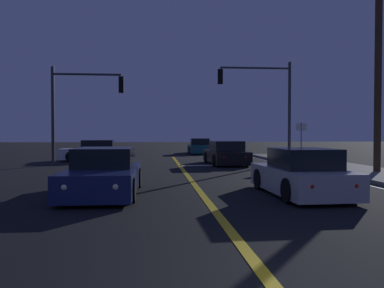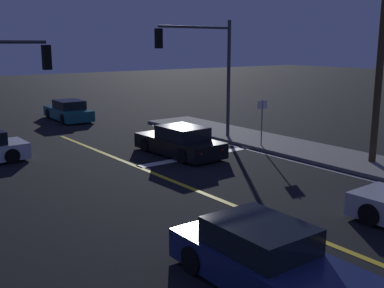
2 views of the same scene
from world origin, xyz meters
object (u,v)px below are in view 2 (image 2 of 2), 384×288
car_mid_block_black (180,142)px  utility_pole_right (382,40)px  street_sign_corner (262,116)px  traffic_signal_near_right (205,61)px  car_following_oncoming_navy (266,260)px  car_side_waiting_teal (68,111)px

car_mid_block_black → utility_pole_right: size_ratio=0.48×
car_mid_block_black → street_sign_corner: bearing=-19.9°
street_sign_corner → car_mid_block_black: bearing=161.9°
car_mid_block_black → street_sign_corner: 4.27m
car_mid_block_black → traffic_signal_near_right: 4.69m
car_mid_block_black → street_sign_corner: size_ratio=1.99×
car_following_oncoming_navy → traffic_signal_near_right: 15.15m
car_mid_block_black → traffic_signal_near_right: bearing=27.8°
car_side_waiting_teal → utility_pole_right: bearing=-71.8°
car_following_oncoming_navy → car_mid_block_black: 12.08m
traffic_signal_near_right → car_following_oncoming_navy: bearing=56.4°
utility_pole_right → street_sign_corner: bearing=105.4°
traffic_signal_near_right → street_sign_corner: traffic_signal_near_right is taller
utility_pole_right → traffic_signal_near_right: bearing=108.8°
car_mid_block_black → utility_pole_right: utility_pole_right is taller
car_mid_block_black → car_side_waiting_teal: (-0.11, 12.61, -0.00)m
traffic_signal_near_right → utility_pole_right: size_ratio=0.63×
traffic_signal_near_right → utility_pole_right: 8.39m
car_mid_block_black → car_side_waiting_teal: same height
traffic_signal_near_right → car_side_waiting_teal: bearing=-76.0°
car_side_waiting_teal → car_mid_block_black: bearing=-87.3°
car_following_oncoming_navy → street_sign_corner: street_sign_corner is taller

